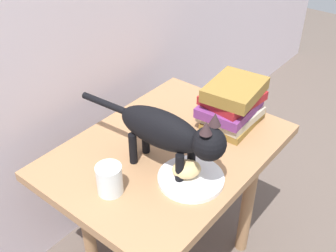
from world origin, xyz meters
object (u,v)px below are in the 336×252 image
object	(u,v)px
book_stack	(232,104)
candle_jar	(109,180)
side_table	(168,166)
cat	(169,132)
bread_roll	(187,169)
plate	(191,178)

from	to	relation	value
book_stack	candle_jar	bearing A→B (deg)	169.96
side_table	cat	world-z (taller)	cat
side_table	candle_jar	xyz separation A→B (m)	(-0.25, 0.00, 0.11)
bread_roll	cat	bearing A→B (deg)	87.39
side_table	plate	world-z (taller)	plate
side_table	cat	xyz separation A→B (m)	(-0.08, -0.07, 0.21)
side_table	plate	distance (m)	0.18
side_table	bread_roll	xyz separation A→B (m)	(-0.08, -0.13, 0.12)
bread_roll	book_stack	bearing A→B (deg)	8.97
side_table	candle_jar	distance (m)	0.27
plate	bread_roll	world-z (taller)	bread_roll
plate	cat	bearing A→B (deg)	92.91
bread_roll	book_stack	xyz separation A→B (m)	(0.31, 0.05, 0.04)
plate	book_stack	world-z (taller)	book_stack
candle_jar	plate	bearing A→B (deg)	-40.45
side_table	candle_jar	bearing A→B (deg)	179.51
cat	book_stack	xyz separation A→B (m)	(0.31, -0.01, -0.06)
book_stack	candle_jar	distance (m)	0.49
side_table	cat	distance (m)	0.23
plate	candle_jar	world-z (taller)	candle_jar
side_table	bread_roll	world-z (taller)	bread_roll
book_stack	cat	bearing A→B (deg)	177.37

